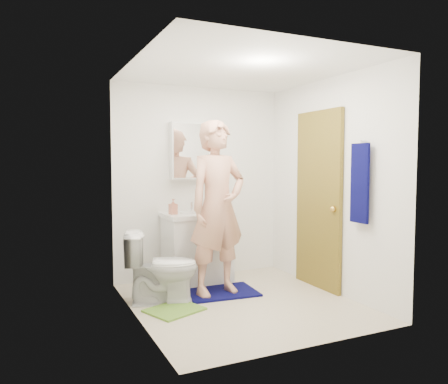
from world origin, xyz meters
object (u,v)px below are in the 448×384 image
(towel, at_px, (360,183))
(soap_dispenser, at_px, (173,207))
(toilet, at_px, (162,267))
(vanity_cabinet, at_px, (197,250))
(medicine_cabinet, at_px, (190,151))
(toothbrush_cup, at_px, (216,207))
(man, at_px, (218,207))

(towel, height_order, soap_dispenser, towel)
(toilet, xyz_separation_m, soap_dispenser, (0.31, 0.55, 0.57))
(vanity_cabinet, relative_size, medicine_cabinet, 1.14)
(towel, relative_size, toothbrush_cup, 6.69)
(towel, bearing_deg, medicine_cabinet, 124.61)
(toilet, distance_m, toothbrush_cup, 1.24)
(medicine_cabinet, bearing_deg, towel, -55.39)
(vanity_cabinet, height_order, soap_dispenser, soap_dispenser)
(vanity_cabinet, bearing_deg, toothbrush_cup, 18.06)
(toilet, bearing_deg, man, -72.62)
(medicine_cabinet, distance_m, toilet, 1.58)
(soap_dispenser, distance_m, man, 0.64)
(man, bearing_deg, towel, -48.75)
(towel, xyz_separation_m, toothbrush_cup, (-0.88, 1.58, -0.35))
(medicine_cabinet, distance_m, man, 1.01)
(towel, height_order, toilet, towel)
(vanity_cabinet, distance_m, toilet, 0.83)
(medicine_cabinet, bearing_deg, man, -88.14)
(vanity_cabinet, height_order, toilet, vanity_cabinet)
(medicine_cabinet, distance_m, towel, 2.11)
(toothbrush_cup, bearing_deg, towel, -60.93)
(towel, xyz_separation_m, toilet, (-1.79, 0.92, -0.88))
(vanity_cabinet, distance_m, man, 0.80)
(toilet, bearing_deg, vanity_cabinet, -29.73)
(vanity_cabinet, height_order, towel, towel)
(vanity_cabinet, distance_m, soap_dispenser, 0.62)
(soap_dispenser, height_order, man, man)
(vanity_cabinet, height_order, man, man)
(toilet, relative_size, toothbrush_cup, 6.27)
(vanity_cabinet, bearing_deg, toilet, -137.14)
(man, bearing_deg, toilet, 169.78)
(medicine_cabinet, xyz_separation_m, man, (0.03, -0.79, -0.63))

